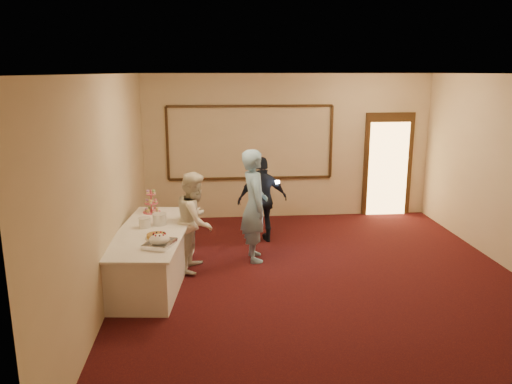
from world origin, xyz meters
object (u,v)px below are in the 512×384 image
plate_stack_a (145,223)px  woman (195,221)px  buffet_table (153,255)px  tart (156,236)px  guest (262,200)px  cupcake_stand (151,204)px  pavlova_tray (159,241)px  plate_stack_b (160,219)px  man (254,206)px

plate_stack_a → woman: size_ratio=0.12×
buffet_table → tart: tart is taller
buffet_table → guest: guest is taller
buffet_table → tart: 0.57m
cupcake_stand → plate_stack_a: 0.83m
woman → guest: (1.17, 1.19, 0.01)m
plate_stack_a → woman: bearing=18.4°
plate_stack_a → woman: woman is taller
pavlova_tray → woman: (0.44, 1.09, -0.07)m
woman → pavlova_tray: bearing=170.7°
plate_stack_b → guest: guest is taller
pavlova_tray → woman: woman is taller
pavlova_tray → buffet_table: bearing=104.4°
plate_stack_b → tart: 0.64m
pavlova_tray → cupcake_stand: bearing=99.8°
cupcake_stand → guest: (1.90, 0.62, -0.14)m
woman → man: bearing=-59.3°
tart → man: 1.82m
tart → man: (1.46, 1.07, 0.12)m
buffet_table → pavlova_tray: size_ratio=5.01×
pavlova_tray → cupcake_stand: (-0.29, 1.67, 0.08)m
woman → guest: size_ratio=0.99×
woman → guest: guest is taller
plate_stack_a → woman: 0.78m
guest → pavlova_tray: bearing=44.2°
buffet_table → plate_stack_b: (0.09, 0.26, 0.47)m
plate_stack_a → plate_stack_b: 0.24m
plate_stack_a → guest: size_ratio=0.12×
man → woman: 1.01m
buffet_table → plate_stack_b: bearing=70.2°
man → guest: man is taller
buffet_table → cupcake_stand: (-0.10, 0.96, 0.53)m
pavlova_tray → tart: (-0.08, 0.33, -0.04)m
man → buffet_table: bearing=108.7°
pavlova_tray → plate_stack_b: bearing=95.4°
buffet_table → man: size_ratio=1.44×
pavlova_tray → guest: 2.80m
cupcake_stand → woman: woman is taller
woman → buffet_table: bearing=133.9°
plate_stack_a → tart: size_ratio=0.58×
cupcake_stand → man: 1.70m
cupcake_stand → man: man is taller
man → guest: size_ratio=1.17×
plate_stack_a → tart: plate_stack_a is taller
plate_stack_b → man: 1.54m
plate_stack_a → man: man is taller
man → woman: (-0.95, -0.31, -0.14)m
cupcake_stand → guest: size_ratio=0.27×
tart → woman: woman is taller
buffet_table → plate_stack_a: size_ratio=14.51×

